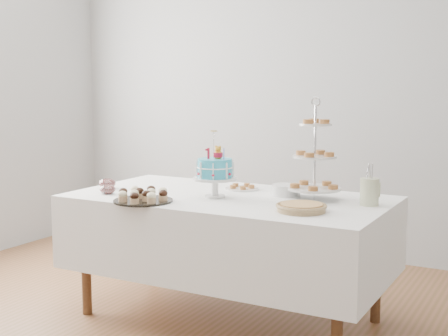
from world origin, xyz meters
The scene contains 12 objects.
floor centered at (0.00, 0.00, 0.00)m, with size 5.00×5.00×0.00m, color brown.
walls centered at (0.00, 0.00, 1.35)m, with size 5.04×4.04×2.70m.
table centered at (0.00, 0.30, 0.54)m, with size 1.92×1.02×0.77m.
birthday_cake centered at (-0.05, 0.21, 0.88)m, with size 0.26×0.26×0.40m.
cupcake_tray centered at (-0.35, -0.10, 0.81)m, with size 0.34×0.34×0.08m.
pie centered at (0.56, 0.07, 0.79)m, with size 0.27×0.27×0.04m.
tiered_stand centered at (0.50, 0.44, 1.02)m, with size 0.31×0.31×0.60m.
plate_stack centered at (0.30, 0.49, 0.80)m, with size 0.17×0.17×0.07m.
pastry_plate centered at (-0.04, 0.55, 0.78)m, with size 0.22×0.22×0.03m.
jam_bowl_a centered at (-0.70, 0.01, 0.80)m, with size 0.10×0.10×0.06m.
jam_bowl_b centered at (-0.84, 0.18, 0.80)m, with size 0.11×0.11×0.07m.
utensil_pitcher centered at (0.83, 0.42, 0.85)m, with size 0.11×0.10×0.24m.
Camera 1 is at (1.76, -2.99, 1.44)m, focal length 50.00 mm.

